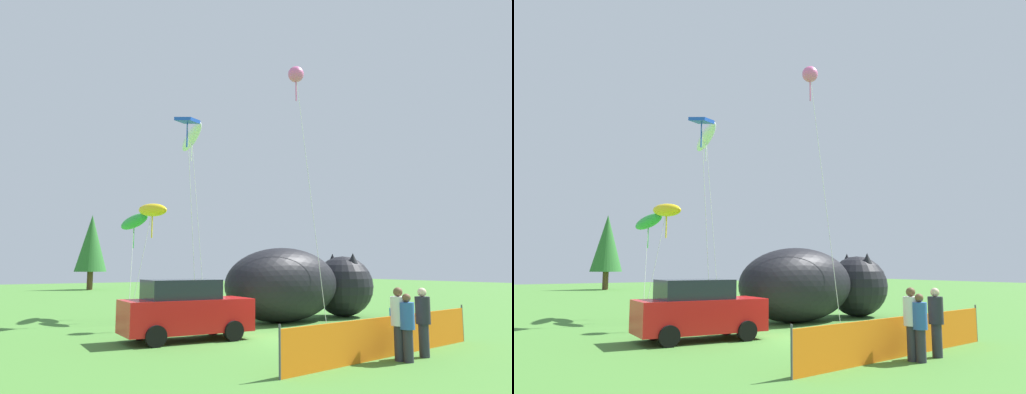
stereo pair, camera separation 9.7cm
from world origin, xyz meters
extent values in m
plane|color=#477F33|center=(0.00, 0.00, 0.00)|extent=(120.00, 120.00, 0.00)
cube|color=red|center=(-3.10, 1.59, 0.82)|extent=(4.36, 2.06, 1.07)
cube|color=#1E232D|center=(-3.32, 1.60, 1.67)|extent=(2.44, 1.79, 0.64)
cylinder|color=black|center=(-1.73, 2.36, 0.33)|extent=(0.68, 0.29, 0.66)
cylinder|color=black|center=(-1.86, 0.63, 0.33)|extent=(0.68, 0.29, 0.66)
cylinder|color=black|center=(-4.35, 2.54, 0.33)|extent=(0.68, 0.29, 0.66)
cylinder|color=black|center=(-4.48, 0.82, 0.33)|extent=(0.68, 0.29, 0.66)
cube|color=#1959A5|center=(3.28, -1.20, 0.47)|extent=(0.73, 0.73, 0.03)
cube|color=#1959A5|center=(3.50, -1.34, 0.71)|extent=(0.29, 0.44, 0.48)
cylinder|color=#A5A5AD|center=(2.97, -1.27, 0.24)|extent=(0.02, 0.02, 0.47)
cylinder|color=#A5A5AD|center=(3.21, -0.89, 0.24)|extent=(0.02, 0.02, 0.47)
cylinder|color=#A5A5AD|center=(3.35, -1.51, 0.24)|extent=(0.02, 0.02, 0.47)
cylinder|color=#A5A5AD|center=(3.59, -1.13, 0.24)|extent=(0.02, 0.02, 0.47)
ellipsoid|color=black|center=(2.74, 4.15, 1.62)|extent=(6.23, 3.83, 3.23)
ellipsoid|color=white|center=(2.74, 4.15, 0.89)|extent=(4.02, 2.80, 1.46)
sphere|color=black|center=(6.66, 4.56, 1.46)|extent=(2.91, 2.91, 2.91)
cone|color=black|center=(6.66, 5.29, 2.62)|extent=(0.81, 0.81, 0.87)
cone|color=black|center=(6.66, 3.83, 2.62)|extent=(0.81, 0.81, 0.87)
cube|color=orange|center=(0.30, -4.12, 0.54)|extent=(8.29, 1.29, 1.07)
cylinder|color=#4C4C51|center=(-3.84, -4.74, 0.59)|extent=(0.05, 0.05, 1.18)
cylinder|color=#4C4C51|center=(4.44, -3.49, 0.59)|extent=(0.05, 0.05, 1.18)
cylinder|color=#2D2D38|center=(0.08, -4.93, 0.41)|extent=(0.26, 0.26, 0.82)
cylinder|color=#2D59A5|center=(0.08, -4.93, 1.17)|extent=(0.38, 0.38, 0.69)
sphere|color=brown|center=(0.08, -4.93, 1.62)|extent=(0.22, 0.22, 0.22)
cylinder|color=#2D2D38|center=(0.04, -4.69, 0.45)|extent=(0.28, 0.28, 0.90)
cylinder|color=silver|center=(0.04, -4.69, 1.27)|extent=(0.41, 0.41, 0.75)
sphere|color=brown|center=(0.04, -4.69, 1.76)|extent=(0.24, 0.24, 0.24)
cylinder|color=#2D2D38|center=(1.00, -4.69, 0.44)|extent=(0.27, 0.27, 0.88)
cylinder|color=#26262D|center=(1.00, -4.69, 1.25)|extent=(0.40, 0.40, 0.73)
sphere|color=beige|center=(1.00, -4.69, 1.73)|extent=(0.24, 0.24, 0.24)
cylinder|color=silver|center=(-2.46, 9.06, 2.30)|extent=(0.74, 1.74, 4.61)
ellipsoid|color=green|center=(-2.11, 9.91, 4.60)|extent=(1.13, 2.55, 1.15)
cylinder|color=green|center=(-2.11, 9.91, 3.90)|extent=(0.06, 0.06, 1.20)
cylinder|color=silver|center=(0.91, 8.96, 4.63)|extent=(0.17, 1.59, 9.26)
ellipsoid|color=white|center=(0.84, 9.74, 9.26)|extent=(1.14, 3.03, 1.56)
cylinder|color=white|center=(0.84, 9.74, 8.56)|extent=(0.06, 0.06, 1.20)
cylinder|color=silver|center=(-2.43, 7.87, 2.51)|extent=(1.14, 0.48, 5.03)
ellipsoid|color=yellow|center=(-1.88, 8.10, 5.02)|extent=(1.13, 2.24, 0.82)
cylinder|color=yellow|center=(-1.88, 8.10, 4.32)|extent=(0.06, 0.06, 1.20)
cylinder|color=silver|center=(3.43, 3.03, 5.69)|extent=(0.08, 1.81, 11.38)
sphere|color=pink|center=(3.40, 3.92, 11.38)|extent=(0.74, 0.74, 0.74)
cylinder|color=pink|center=(3.40, 3.92, 10.68)|extent=(0.06, 0.06, 1.20)
cylinder|color=silver|center=(-0.48, 6.80, 4.64)|extent=(0.36, 0.69, 9.29)
cube|color=blue|center=(-0.64, 7.13, 9.29)|extent=(1.25, 1.26, 0.33)
cylinder|color=blue|center=(-0.64, 7.13, 8.59)|extent=(0.06, 0.06, 1.20)
cylinder|color=brown|center=(3.62, 39.32, 0.92)|extent=(0.59, 0.59, 1.85)
cone|color=#2D6B2D|center=(3.62, 39.32, 4.80)|extent=(3.25, 3.25, 5.91)
camera|label=1|loc=(-10.38, -13.87, 2.45)|focal=35.00mm
camera|label=2|loc=(-10.30, -13.92, 2.45)|focal=35.00mm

